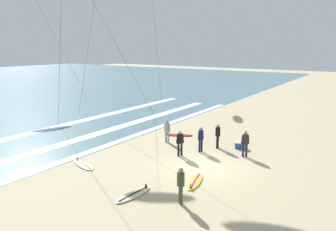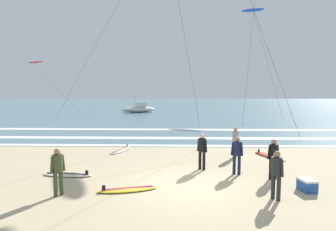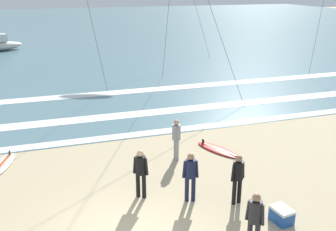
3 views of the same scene
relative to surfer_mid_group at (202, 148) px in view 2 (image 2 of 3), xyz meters
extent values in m
plane|color=tan|center=(-0.83, -1.90, -0.96)|extent=(160.00, 160.00, 0.00)
cube|color=slate|center=(-0.83, 49.76, -0.95)|extent=(140.00, 90.00, 0.01)
cube|color=white|center=(-2.15, 5.16, -0.94)|extent=(39.28, 0.61, 0.01)
cube|color=white|center=(-1.08, 7.87, -0.94)|extent=(36.26, 0.98, 0.01)
cube|color=white|center=(-2.05, 12.21, -0.94)|extent=(40.45, 1.00, 0.01)
cylinder|color=black|center=(-0.08, 0.06, -0.55)|extent=(0.13, 0.13, 0.82)
cylinder|color=black|center=(0.08, -0.06, -0.55)|extent=(0.13, 0.13, 0.82)
cylinder|color=black|center=(0.00, 0.00, 0.15)|extent=(0.32, 0.32, 0.58)
cylinder|color=black|center=(-0.15, 0.11, 0.13)|extent=(0.16, 0.15, 0.56)
cylinder|color=black|center=(0.15, -0.11, 0.13)|extent=(0.16, 0.15, 0.56)
sphere|color=tan|center=(0.00, 0.00, 0.54)|extent=(0.21, 0.21, 0.21)
cylinder|color=#232328|center=(2.11, -3.39, -0.55)|extent=(0.13, 0.13, 0.82)
cylinder|color=#232328|center=(1.99, -3.23, -0.55)|extent=(0.13, 0.13, 0.82)
cylinder|color=#232328|center=(2.05, -3.31, 0.15)|extent=(0.32, 0.32, 0.58)
cylinder|color=#232328|center=(2.17, -3.46, 0.13)|extent=(0.15, 0.16, 0.56)
cylinder|color=#232328|center=(1.94, -3.16, 0.13)|extent=(0.15, 0.16, 0.56)
sphere|color=#9E7051|center=(2.05, -3.31, 0.54)|extent=(0.21, 0.21, 0.21)
cylinder|color=#141938|center=(1.47, -0.70, -0.55)|extent=(0.13, 0.13, 0.82)
cylinder|color=#141938|center=(1.28, -0.65, -0.55)|extent=(0.13, 0.13, 0.82)
cylinder|color=#141938|center=(1.38, -0.67, 0.15)|extent=(0.32, 0.32, 0.58)
cylinder|color=#141938|center=(1.56, -0.72, 0.13)|extent=(0.15, 0.12, 0.56)
cylinder|color=#141938|center=(1.20, -0.63, 0.13)|extent=(0.15, 0.12, 0.56)
sphere|color=#9E7051|center=(1.38, -0.67, 0.54)|extent=(0.21, 0.21, 0.21)
cylinder|color=gray|center=(1.94, 2.15, -0.55)|extent=(0.13, 0.13, 0.82)
cylinder|color=gray|center=(1.94, 2.35, -0.55)|extent=(0.13, 0.13, 0.82)
cylinder|color=gray|center=(1.94, 2.25, 0.15)|extent=(0.32, 0.32, 0.58)
cylinder|color=gray|center=(1.94, 2.06, 0.13)|extent=(0.09, 0.13, 0.56)
cylinder|color=gray|center=(1.94, 2.43, 0.13)|extent=(0.09, 0.13, 0.56)
sphere|color=tan|center=(1.94, 2.25, 0.54)|extent=(0.21, 0.21, 0.21)
cylinder|color=#384223|center=(-5.14, -3.23, -0.55)|extent=(0.13, 0.13, 0.82)
cylinder|color=#384223|center=(-4.99, -3.09, -0.55)|extent=(0.13, 0.13, 0.82)
cylinder|color=#384223|center=(-5.07, -3.16, 0.15)|extent=(0.32, 0.32, 0.58)
cylinder|color=#384223|center=(-5.20, -3.29, 0.13)|extent=(0.16, 0.16, 0.56)
cylinder|color=#384223|center=(-4.93, -3.03, 0.13)|extent=(0.16, 0.16, 0.56)
sphere|color=#9E7051|center=(-5.07, -3.16, 0.54)|extent=(0.21, 0.21, 0.21)
cylinder|color=black|center=(2.78, -1.21, -0.55)|extent=(0.13, 0.13, 0.82)
cylinder|color=black|center=(2.58, -1.25, -0.55)|extent=(0.13, 0.13, 0.82)
cylinder|color=black|center=(2.68, -1.23, 0.15)|extent=(0.32, 0.32, 0.58)
cylinder|color=black|center=(2.86, -1.19, 0.13)|extent=(0.15, 0.12, 0.56)
cylinder|color=black|center=(2.50, -1.27, 0.13)|extent=(0.15, 0.12, 0.56)
sphere|color=#9E7051|center=(2.68, -1.23, 0.54)|extent=(0.21, 0.21, 0.21)
ellipsoid|color=beige|center=(-5.60, -1.03, -0.91)|extent=(2.14, 0.77, 0.09)
cube|color=black|center=(-5.60, -1.03, -0.86)|extent=(1.79, 0.24, 0.01)
cube|color=black|center=(-4.78, -1.10, -0.79)|extent=(0.12, 0.03, 0.16)
ellipsoid|color=red|center=(3.79, 2.46, -0.91)|extent=(1.43, 2.16, 0.09)
cube|color=#D84C19|center=(3.79, 2.46, -0.86)|extent=(0.85, 1.66, 0.01)
cube|color=black|center=(3.45, 3.20, -0.79)|extent=(0.07, 0.12, 0.16)
ellipsoid|color=yellow|center=(-2.84, -2.62, -0.91)|extent=(2.18, 1.12, 0.09)
cube|color=#BF198C|center=(-2.84, -2.62, -0.86)|extent=(1.75, 0.55, 0.01)
cube|color=black|center=(-3.64, -2.83, -0.79)|extent=(0.12, 0.05, 0.16)
ellipsoid|color=silver|center=(-4.35, 3.66, -0.91)|extent=(1.18, 2.18, 0.09)
cube|color=#D84C19|center=(-4.35, 3.66, -0.86)|extent=(0.61, 1.74, 0.01)
cube|color=black|center=(-4.11, 4.45, -0.79)|extent=(0.05, 0.12, 0.16)
cylinder|color=#333333|center=(5.46, 13.23, 6.70)|extent=(0.05, 4.37, 15.32)
cylinder|color=#333333|center=(-0.64, 9.51, 7.29)|extent=(3.48, 7.03, 16.51)
ellipsoid|color=blue|center=(9.81, 29.14, 13.87)|extent=(3.27, 1.81, 0.43)
cylinder|color=#333333|center=(10.68, 25.03, 6.46)|extent=(1.76, 8.26, 14.84)
cylinder|color=#333333|center=(6.12, 10.92, 6.14)|extent=(3.03, 7.15, 14.20)
cylinder|color=#333333|center=(-10.13, 18.79, 7.20)|extent=(10.60, 2.97, 16.32)
ellipsoid|color=red|center=(-20.87, 26.88, 6.40)|extent=(3.18, 2.22, 0.43)
cylinder|color=#333333|center=(-18.64, 28.87, 2.72)|extent=(4.48, 4.01, 7.37)
ellipsoid|color=beige|center=(-6.91, 30.57, -0.51)|extent=(5.47, 3.32, 0.90)
cube|color=silver|center=(-6.53, 30.70, 0.29)|extent=(1.78, 1.53, 0.70)
cylinder|color=#B2B2B2|center=(-7.47, 30.37, 0.84)|extent=(0.08, 0.08, 1.80)
cube|color=#1E4C9E|center=(3.42, -2.51, -0.78)|extent=(0.52, 0.66, 0.36)
cube|color=silver|center=(3.42, -2.51, -0.56)|extent=(0.53, 0.67, 0.08)
camera|label=1|loc=(-15.52, -9.54, 5.52)|focal=33.71mm
camera|label=2|loc=(-1.16, -12.03, 2.58)|focal=29.68mm
camera|label=3|loc=(-2.48, -10.40, 5.45)|focal=41.40mm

